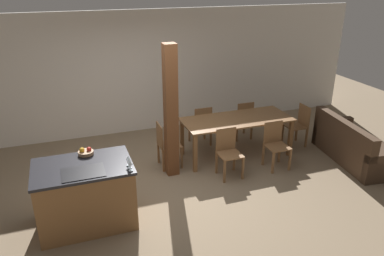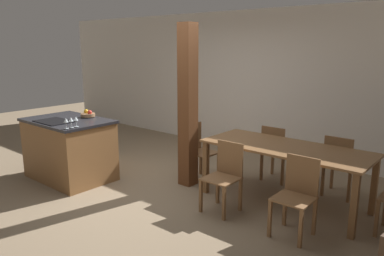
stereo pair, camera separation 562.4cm
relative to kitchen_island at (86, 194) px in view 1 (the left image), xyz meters
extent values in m
plane|color=#847056|center=(1.27, 0.53, -0.47)|extent=(16.00, 16.00, 0.00)
cube|color=silver|center=(1.27, 3.23, 0.88)|extent=(11.20, 0.08, 2.70)
cube|color=olive|center=(0.00, 0.00, -0.02)|extent=(1.31, 0.87, 0.90)
cube|color=#232328|center=(0.00, 0.00, 0.45)|extent=(1.35, 0.91, 0.04)
cube|color=black|center=(0.00, -0.22, 0.47)|extent=(0.56, 0.40, 0.01)
cylinder|color=#99704C|center=(0.08, 0.32, 0.50)|extent=(0.22, 0.22, 0.05)
sphere|color=red|center=(0.13, 0.32, 0.55)|extent=(0.07, 0.07, 0.07)
sphere|color=gold|center=(0.03, 0.32, 0.55)|extent=(0.07, 0.07, 0.07)
cylinder|color=silver|center=(0.60, -0.38, 0.48)|extent=(0.06, 0.06, 0.00)
cylinder|color=silver|center=(0.60, -0.38, 0.52)|extent=(0.01, 0.01, 0.09)
cone|color=silver|center=(0.60, -0.38, 0.59)|extent=(0.06, 0.06, 0.06)
cylinder|color=silver|center=(0.60, -0.31, 0.48)|extent=(0.06, 0.06, 0.00)
cylinder|color=silver|center=(0.60, -0.31, 0.52)|extent=(0.01, 0.01, 0.09)
cone|color=silver|center=(0.60, -0.31, 0.59)|extent=(0.06, 0.06, 0.06)
cylinder|color=silver|center=(0.60, -0.23, 0.48)|extent=(0.06, 0.06, 0.00)
cylinder|color=silver|center=(0.60, -0.23, 0.52)|extent=(0.01, 0.01, 0.09)
cone|color=silver|center=(0.60, -0.23, 0.59)|extent=(0.06, 0.06, 0.06)
cube|color=brown|center=(3.00, 1.28, 0.29)|extent=(2.14, 0.89, 0.03)
cube|color=brown|center=(1.99, 0.90, -0.10)|extent=(0.07, 0.07, 0.75)
cube|color=brown|center=(4.00, 0.90, -0.10)|extent=(0.07, 0.07, 0.75)
cube|color=brown|center=(1.99, 1.66, -0.10)|extent=(0.07, 0.07, 0.75)
cube|color=brown|center=(4.00, 1.66, -0.10)|extent=(0.07, 0.07, 0.75)
cube|color=brown|center=(2.51, 0.53, -0.04)|extent=(0.40, 0.40, 0.02)
cube|color=brown|center=(2.51, 0.72, 0.18)|extent=(0.38, 0.02, 0.42)
cube|color=brown|center=(2.34, 0.36, -0.26)|extent=(0.04, 0.04, 0.42)
cube|color=brown|center=(2.69, 0.36, -0.26)|extent=(0.04, 0.04, 0.42)
cube|color=brown|center=(2.34, 0.71, -0.26)|extent=(0.04, 0.04, 0.42)
cube|color=brown|center=(2.69, 0.71, -0.26)|extent=(0.04, 0.04, 0.42)
cube|color=brown|center=(3.48, 0.53, -0.04)|extent=(0.40, 0.40, 0.02)
cube|color=brown|center=(3.48, 0.72, 0.18)|extent=(0.38, 0.02, 0.42)
cube|color=brown|center=(3.30, 0.36, -0.26)|extent=(0.04, 0.04, 0.42)
cube|color=brown|center=(3.65, 0.36, -0.26)|extent=(0.04, 0.04, 0.42)
cube|color=brown|center=(3.30, 0.71, -0.26)|extent=(0.04, 0.04, 0.42)
cube|color=brown|center=(3.65, 0.71, -0.26)|extent=(0.04, 0.04, 0.42)
cube|color=brown|center=(2.51, 2.03, -0.04)|extent=(0.40, 0.40, 0.02)
cube|color=brown|center=(2.51, 1.84, 0.18)|extent=(0.38, 0.02, 0.42)
cube|color=brown|center=(2.69, 2.20, -0.26)|extent=(0.04, 0.04, 0.42)
cube|color=brown|center=(2.34, 2.20, -0.26)|extent=(0.04, 0.04, 0.42)
cube|color=brown|center=(2.69, 1.85, -0.26)|extent=(0.04, 0.04, 0.42)
cube|color=brown|center=(2.34, 1.85, -0.26)|extent=(0.04, 0.04, 0.42)
cube|color=brown|center=(3.48, 2.03, -0.04)|extent=(0.40, 0.40, 0.02)
cube|color=brown|center=(3.48, 1.84, 0.18)|extent=(0.38, 0.02, 0.42)
cube|color=brown|center=(3.65, 2.20, -0.26)|extent=(0.04, 0.04, 0.42)
cube|color=brown|center=(3.30, 2.20, -0.26)|extent=(0.04, 0.04, 0.42)
cube|color=brown|center=(3.65, 1.85, -0.26)|extent=(0.04, 0.04, 0.42)
cube|color=brown|center=(3.30, 1.85, -0.26)|extent=(0.04, 0.04, 0.42)
cube|color=brown|center=(1.63, 1.28, -0.04)|extent=(0.40, 0.40, 0.02)
cube|color=brown|center=(1.44, 1.28, 0.18)|extent=(0.02, 0.38, 0.42)
cube|color=brown|center=(1.80, 1.10, -0.26)|extent=(0.04, 0.04, 0.42)
cube|color=brown|center=(1.80, 1.46, -0.26)|extent=(0.04, 0.04, 0.42)
cube|color=brown|center=(1.45, 1.10, -0.26)|extent=(0.04, 0.04, 0.42)
cube|color=brown|center=(1.45, 1.46, -0.26)|extent=(0.04, 0.04, 0.42)
cube|color=brown|center=(4.36, 1.28, -0.04)|extent=(0.40, 0.40, 0.02)
cube|color=brown|center=(4.55, 1.28, 0.18)|extent=(0.02, 0.38, 0.42)
cube|color=brown|center=(4.19, 1.46, -0.26)|extent=(0.04, 0.04, 0.42)
cube|color=brown|center=(4.19, 1.10, -0.26)|extent=(0.04, 0.04, 0.42)
cube|color=brown|center=(4.54, 1.46, -0.26)|extent=(0.04, 0.04, 0.42)
cube|color=brown|center=(4.54, 1.10, -0.26)|extent=(0.04, 0.04, 0.42)
cube|color=#473323|center=(5.10, 0.29, -0.27)|extent=(1.06, 1.91, 0.41)
cube|color=#473323|center=(4.77, 0.33, 0.15)|extent=(0.39, 1.83, 0.43)
cube|color=#473323|center=(5.21, 1.12, -0.20)|extent=(0.85, 0.24, 0.55)
cube|color=brown|center=(1.58, 0.99, 0.71)|extent=(0.21, 0.21, 2.36)
camera|label=1|loc=(-0.10, -4.81, 2.92)|focal=35.00mm
camera|label=2|loc=(5.07, -3.05, 1.58)|focal=35.00mm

